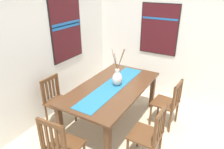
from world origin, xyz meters
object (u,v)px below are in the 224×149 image
object	(u,v)px
dining_table	(112,91)
centerpiece_vase	(117,78)
chair_1	(168,103)
painting_on_back_wall	(66,28)
chair_3	(149,134)
painting_on_side_wall	(159,29)
chair_2	(61,146)
chair_0	(57,100)

from	to	relation	value
dining_table	centerpiece_vase	xyz separation A→B (m)	(0.08, -0.05, 0.24)
dining_table	chair_1	distance (m)	1.01
centerpiece_vase	painting_on_back_wall	bearing A→B (deg)	80.97
chair_3	painting_on_side_wall	distance (m)	2.38
chair_2	centerpiece_vase	bearing A→B (deg)	-2.11
chair_1	painting_on_side_wall	world-z (taller)	painting_on_side_wall
chair_1	painting_on_side_wall	bearing A→B (deg)	29.79
chair_3	painting_on_side_wall	size ratio (longest dim) A/B	0.87
chair_0	chair_2	size ratio (longest dim) A/B	0.93
chair_0	painting_on_side_wall	xyz separation A→B (m)	(2.03, -1.11, 1.01)
centerpiece_vase	chair_3	size ratio (longest dim) A/B	0.74
centerpiece_vase	chair_3	bearing A→B (deg)	-124.86
chair_1	centerpiece_vase	bearing A→B (deg)	114.80
dining_table	chair_2	xyz separation A→B (m)	(-1.30, 0.00, -0.17)
centerpiece_vase	painting_on_back_wall	xyz separation A→B (m)	(0.20, 1.24, 0.68)
painting_on_back_wall	painting_on_side_wall	world-z (taller)	painting_on_back_wall
painting_on_back_wall	painting_on_side_wall	xyz separation A→B (m)	(1.28, -1.43, -0.10)
centerpiece_vase	chair_1	size ratio (longest dim) A/B	0.77
dining_table	painting_on_side_wall	distance (m)	1.78
centerpiece_vase	dining_table	bearing A→B (deg)	149.35
chair_0	chair_1	size ratio (longest dim) A/B	1.01
chair_0	painting_on_back_wall	distance (m)	1.38
chair_2	chair_1	bearing A→B (deg)	-26.31
chair_1	chair_3	world-z (taller)	chair_3
centerpiece_vase	chair_3	xyz separation A→B (m)	(-0.58, -0.84, -0.43)
chair_3	painting_on_side_wall	bearing A→B (deg)	17.33
painting_on_back_wall	painting_on_side_wall	size ratio (longest dim) A/B	1.17
chair_1	chair_2	size ratio (longest dim) A/B	0.92
painting_on_back_wall	chair_1	bearing A→B (deg)	-84.90
chair_0	chair_3	size ratio (longest dim) A/B	0.97
chair_1	chair_2	bearing A→B (deg)	153.69
chair_3	chair_0	bearing A→B (deg)	89.10
chair_0	dining_table	bearing A→B (deg)	-61.43
dining_table	chair_0	size ratio (longest dim) A/B	2.13
dining_table	chair_1	world-z (taller)	chair_1
chair_2	painting_on_back_wall	bearing A→B (deg)	36.82
centerpiece_vase	painting_on_side_wall	distance (m)	1.60
centerpiece_vase	chair_0	world-z (taller)	centerpiece_vase
chair_1	painting_on_back_wall	world-z (taller)	painting_on_back_wall
painting_on_side_wall	chair_1	bearing A→B (deg)	-150.21
chair_2	painting_on_back_wall	distance (m)	2.26
dining_table	chair_2	distance (m)	1.31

